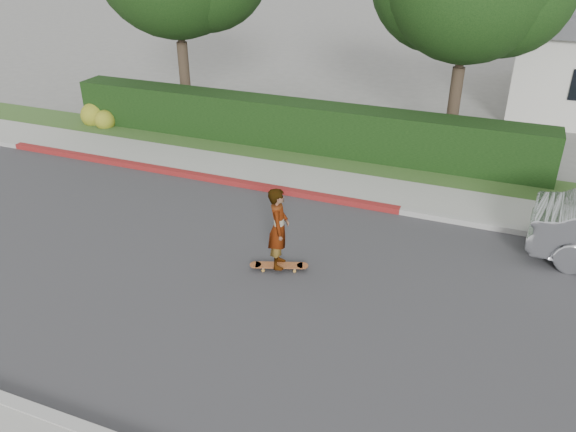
% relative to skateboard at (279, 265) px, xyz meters
% --- Properties ---
extents(ground, '(120.00, 120.00, 0.00)m').
position_rel_skateboard_xyz_m(ground, '(0.79, -0.72, -0.10)').
color(ground, slate).
rests_on(ground, ground).
extents(road, '(60.00, 8.00, 0.01)m').
position_rel_skateboard_xyz_m(road, '(0.79, -0.72, -0.10)').
color(road, '#2D2D30').
rests_on(road, ground).
extents(curb_far, '(60.00, 0.20, 0.15)m').
position_rel_skateboard_xyz_m(curb_far, '(0.79, 3.38, -0.03)').
color(curb_far, '#9E9E99').
rests_on(curb_far, ground).
extents(curb_red_section, '(12.00, 0.21, 0.15)m').
position_rel_skateboard_xyz_m(curb_red_section, '(-4.21, 3.38, -0.03)').
color(curb_red_section, maroon).
rests_on(curb_red_section, ground).
extents(sidewalk_far, '(60.00, 1.60, 0.12)m').
position_rel_skateboard_xyz_m(sidewalk_far, '(0.79, 4.28, -0.04)').
color(sidewalk_far, gray).
rests_on(sidewalk_far, ground).
extents(planting_strip, '(60.00, 1.60, 0.10)m').
position_rel_skateboard_xyz_m(planting_strip, '(0.79, 5.88, -0.05)').
color(planting_strip, '#2D4C1E').
rests_on(planting_strip, ground).
extents(hedge, '(15.00, 1.00, 1.50)m').
position_rel_skateboard_xyz_m(hedge, '(-2.21, 6.48, 0.65)').
color(hedge, black).
rests_on(hedge, ground).
extents(flowering_shrub, '(1.40, 1.00, 0.90)m').
position_rel_skateboard_xyz_m(flowering_shrub, '(-9.21, 6.01, 0.23)').
color(flowering_shrub, '#2D4C19').
rests_on(flowering_shrub, ground).
extents(skateboard, '(1.20, 0.62, 0.11)m').
position_rel_skateboard_xyz_m(skateboard, '(0.00, 0.00, 0.00)').
color(skateboard, '#B47E31').
rests_on(skateboard, ground).
extents(skateboarder, '(0.57, 0.72, 1.71)m').
position_rel_skateboard_xyz_m(skateboarder, '(-0.00, 0.00, 0.87)').
color(skateboarder, white).
rests_on(skateboarder, skateboard).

